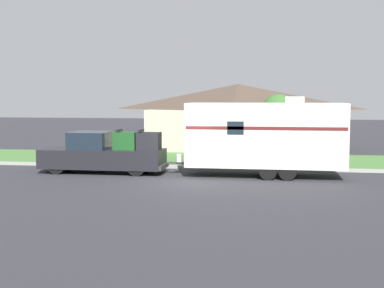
# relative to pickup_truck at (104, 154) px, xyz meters

# --- Properties ---
(ground_plane) EXTENTS (120.00, 120.00, 0.00)m
(ground_plane) POSITION_rel_pickup_truck_xyz_m (3.99, -1.76, -0.88)
(ground_plane) COLOR #2D2D33
(curb_strip) EXTENTS (80.00, 0.30, 0.14)m
(curb_strip) POSITION_rel_pickup_truck_xyz_m (3.99, 1.99, -0.81)
(curb_strip) COLOR #999993
(curb_strip) RESTS_ON ground_plane
(lawn_strip) EXTENTS (80.00, 7.00, 0.03)m
(lawn_strip) POSITION_rel_pickup_truck_xyz_m (3.99, 5.64, -0.87)
(lawn_strip) COLOR #477538
(lawn_strip) RESTS_ON ground_plane
(house_across_street) EXTENTS (12.23, 8.13, 4.37)m
(house_across_street) POSITION_rel_pickup_truck_xyz_m (5.32, 12.82, 1.38)
(house_across_street) COLOR beige
(house_across_street) RESTS_ON ground_plane
(pickup_truck) EXTENTS (5.82, 1.96, 2.03)m
(pickup_truck) POSITION_rel_pickup_truck_xyz_m (0.00, 0.00, 0.00)
(pickup_truck) COLOR black
(pickup_truck) RESTS_ON ground_plane
(travel_trailer) EXTENTS (7.87, 2.36, 3.54)m
(travel_trailer) POSITION_rel_pickup_truck_xyz_m (7.45, -0.00, 0.97)
(travel_trailer) COLOR black
(travel_trailer) RESTS_ON ground_plane
(mailbox) EXTENTS (0.48, 0.20, 1.30)m
(mailbox) POSITION_rel_pickup_truck_xyz_m (1.44, 2.74, 0.12)
(mailbox) COLOR brown
(mailbox) RESTS_ON ground_plane
(tree_in_yard) EXTENTS (2.05, 2.05, 3.68)m
(tree_in_yard) POSITION_rel_pickup_truck_xyz_m (8.06, 5.55, 1.75)
(tree_in_yard) COLOR brown
(tree_in_yard) RESTS_ON ground_plane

